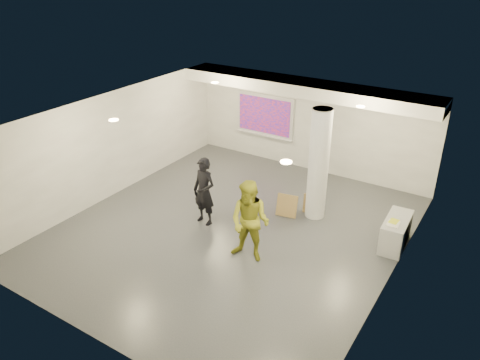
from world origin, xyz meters
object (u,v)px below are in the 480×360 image
Objects in this scene: projection_screen at (265,116)px; credenza at (396,232)px; column at (318,165)px; woman at (204,192)px; man at (250,222)px.

projection_screen is 1.67× the size of credenza.
column is at bearing -40.56° from projection_screen.
projection_screen is at bearing 106.24° from woman.
credenza is (2.22, -0.28, -1.13)m from column.
credenza is 0.64× the size of man.
projection_screen reaches higher than woman.
woman is 0.92× the size of man.
projection_screen is 5.91m from man.
man is (1.82, -0.74, 0.07)m from woman.
woman is at bearing 152.14° from man.
credenza is at bearing -7.21° from column.
woman is (0.81, -4.52, -0.62)m from projection_screen.
projection_screen is at bearing 110.91° from man.
column reaches higher than woman.
column is 1.66× the size of woman.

